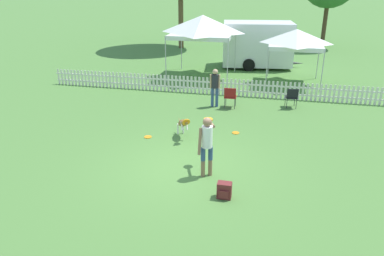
{
  "coord_description": "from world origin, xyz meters",
  "views": [
    {
      "loc": [
        2.27,
        -8.92,
        4.88
      ],
      "look_at": [
        -0.02,
        0.97,
        0.78
      ],
      "focal_mm": 35.0,
      "sensor_mm": 36.0,
      "label": 1
    }
  ],
  "objects_px": {
    "backpack_on_grass": "(224,190)",
    "folding_chair_blue_left": "(230,96)",
    "frisbee_near_dog": "(148,137)",
    "canopy_tent_secondary": "(296,38)",
    "canopy_tent_main": "(203,26)",
    "frisbee_near_handler": "(236,133)",
    "equipment_trailer": "(257,44)",
    "handler_person": "(207,140)",
    "spectator_standing": "(215,84)",
    "leaping_dog": "(183,123)",
    "folding_chair_center": "(292,96)"
  },
  "relations": [
    {
      "from": "canopy_tent_main",
      "to": "backpack_on_grass",
      "type": "bearing_deg",
      "value": -75.86
    },
    {
      "from": "frisbee_near_handler",
      "to": "equipment_trailer",
      "type": "distance_m",
      "value": 10.43
    },
    {
      "from": "backpack_on_grass",
      "to": "canopy_tent_secondary",
      "type": "distance_m",
      "value": 11.32
    },
    {
      "from": "frisbee_near_dog",
      "to": "folding_chair_center",
      "type": "xyz_separation_m",
      "value": [
        4.61,
        4.1,
        0.48
      ]
    },
    {
      "from": "canopy_tent_main",
      "to": "canopy_tent_secondary",
      "type": "distance_m",
      "value": 4.61
    },
    {
      "from": "canopy_tent_secondary",
      "to": "equipment_trailer",
      "type": "relative_size",
      "value": 0.55
    },
    {
      "from": "folding_chair_blue_left",
      "to": "spectator_standing",
      "type": "height_order",
      "value": "spectator_standing"
    },
    {
      "from": "frisbee_near_handler",
      "to": "equipment_trailer",
      "type": "bearing_deg",
      "value": 90.32
    },
    {
      "from": "handler_person",
      "to": "leaping_dog",
      "type": "distance_m",
      "value": 2.63
    },
    {
      "from": "spectator_standing",
      "to": "frisbee_near_handler",
      "type": "bearing_deg",
      "value": 109.19
    },
    {
      "from": "frisbee_near_dog",
      "to": "canopy_tent_secondary",
      "type": "height_order",
      "value": "canopy_tent_secondary"
    },
    {
      "from": "frisbee_near_handler",
      "to": "frisbee_near_dog",
      "type": "xyz_separation_m",
      "value": [
        -2.77,
        -1.0,
        0.0
      ]
    },
    {
      "from": "backpack_on_grass",
      "to": "spectator_standing",
      "type": "distance_m",
      "value": 6.82
    },
    {
      "from": "leaping_dog",
      "to": "canopy_tent_secondary",
      "type": "xyz_separation_m",
      "value": [
        3.58,
        7.74,
        1.68
      ]
    },
    {
      "from": "handler_person",
      "to": "spectator_standing",
      "type": "relative_size",
      "value": 1.06
    },
    {
      "from": "backpack_on_grass",
      "to": "equipment_trailer",
      "type": "xyz_separation_m",
      "value": [
        -0.26,
        14.37,
        1.14
      ]
    },
    {
      "from": "frisbee_near_handler",
      "to": "folding_chair_center",
      "type": "bearing_deg",
      "value": 59.36
    },
    {
      "from": "frisbee_near_handler",
      "to": "canopy_tent_secondary",
      "type": "bearing_deg",
      "value": 74.48
    },
    {
      "from": "frisbee_near_dog",
      "to": "canopy_tent_main",
      "type": "bearing_deg",
      "value": 89.09
    },
    {
      "from": "handler_person",
      "to": "canopy_tent_main",
      "type": "height_order",
      "value": "canopy_tent_main"
    },
    {
      "from": "frisbee_near_dog",
      "to": "canopy_tent_main",
      "type": "distance_m",
      "value": 8.66
    },
    {
      "from": "canopy_tent_secondary",
      "to": "folding_chair_blue_left",
      "type": "bearing_deg",
      "value": -119.36
    },
    {
      "from": "frisbee_near_handler",
      "to": "frisbee_near_dog",
      "type": "distance_m",
      "value": 2.94
    },
    {
      "from": "folding_chair_blue_left",
      "to": "canopy_tent_secondary",
      "type": "bearing_deg",
      "value": -120.7
    },
    {
      "from": "equipment_trailer",
      "to": "frisbee_near_dog",
      "type": "bearing_deg",
      "value": -111.3
    },
    {
      "from": "folding_chair_center",
      "to": "leaping_dog",
      "type": "bearing_deg",
      "value": 38.77
    },
    {
      "from": "canopy_tent_main",
      "to": "canopy_tent_secondary",
      "type": "height_order",
      "value": "canopy_tent_main"
    },
    {
      "from": "canopy_tent_main",
      "to": "folding_chair_center",
      "type": "bearing_deg",
      "value": -42.86
    },
    {
      "from": "frisbee_near_handler",
      "to": "frisbee_near_dog",
      "type": "relative_size",
      "value": 1.0
    },
    {
      "from": "handler_person",
      "to": "backpack_on_grass",
      "type": "bearing_deg",
      "value": -85.97
    },
    {
      "from": "backpack_on_grass",
      "to": "spectator_standing",
      "type": "xyz_separation_m",
      "value": [
        -1.39,
        6.64,
        0.73
      ]
    },
    {
      "from": "folding_chair_blue_left",
      "to": "equipment_trailer",
      "type": "bearing_deg",
      "value": -94.94
    },
    {
      "from": "folding_chair_blue_left",
      "to": "folding_chair_center",
      "type": "relative_size",
      "value": 1.04
    },
    {
      "from": "frisbee_near_dog",
      "to": "frisbee_near_handler",
      "type": "bearing_deg",
      "value": 19.84
    },
    {
      "from": "backpack_on_grass",
      "to": "folding_chair_blue_left",
      "type": "xyz_separation_m",
      "value": [
        -0.75,
        6.59,
        0.32
      ]
    },
    {
      "from": "handler_person",
      "to": "folding_chair_blue_left",
      "type": "xyz_separation_m",
      "value": [
        -0.13,
        5.6,
        -0.5
      ]
    },
    {
      "from": "frisbee_near_dog",
      "to": "equipment_trailer",
      "type": "relative_size",
      "value": 0.05
    },
    {
      "from": "folding_chair_blue_left",
      "to": "backpack_on_grass",
      "type": "bearing_deg",
      "value": 95.15
    },
    {
      "from": "leaping_dog",
      "to": "canopy_tent_main",
      "type": "xyz_separation_m",
      "value": [
        -1.0,
        8.03,
        2.11
      ]
    },
    {
      "from": "backpack_on_grass",
      "to": "canopy_tent_main",
      "type": "xyz_separation_m",
      "value": [
        -2.84,
        11.29,
        2.41
      ]
    },
    {
      "from": "frisbee_near_dog",
      "to": "spectator_standing",
      "type": "bearing_deg",
      "value": 66.23
    },
    {
      "from": "handler_person",
      "to": "canopy_tent_secondary",
      "type": "distance_m",
      "value": 10.35
    },
    {
      "from": "handler_person",
      "to": "folding_chair_blue_left",
      "type": "bearing_deg",
      "value": 63.27
    },
    {
      "from": "handler_person",
      "to": "folding_chair_center",
      "type": "bearing_deg",
      "value": 41.77
    },
    {
      "from": "equipment_trailer",
      "to": "leaping_dog",
      "type": "bearing_deg",
      "value": -105.94
    },
    {
      "from": "backpack_on_grass",
      "to": "equipment_trailer",
      "type": "bearing_deg",
      "value": 91.05
    },
    {
      "from": "spectator_standing",
      "to": "folding_chair_blue_left",
      "type": "bearing_deg",
      "value": 170.59
    },
    {
      "from": "handler_person",
      "to": "backpack_on_grass",
      "type": "distance_m",
      "value": 1.44
    },
    {
      "from": "frisbee_near_dog",
      "to": "equipment_trailer",
      "type": "height_order",
      "value": "equipment_trailer"
    },
    {
      "from": "canopy_tent_main",
      "to": "folding_chair_blue_left",
      "type": "bearing_deg",
      "value": -66.0
    }
  ]
}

